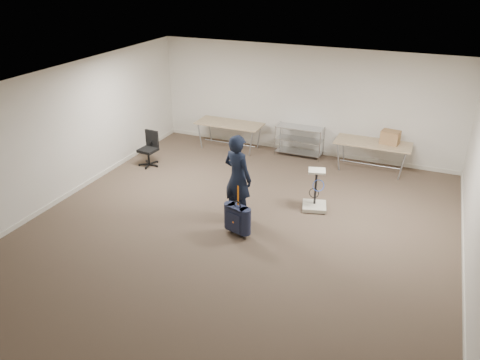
% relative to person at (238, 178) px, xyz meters
% --- Properties ---
extents(ground, '(9.00, 9.00, 0.00)m').
position_rel_person_xyz_m(ground, '(0.20, -0.55, -0.88)').
color(ground, '#47382B').
rests_on(ground, ground).
extents(room_shell, '(8.00, 9.00, 9.00)m').
position_rel_person_xyz_m(room_shell, '(0.20, 0.83, -0.83)').
color(room_shell, beige).
rests_on(room_shell, ground).
extents(folding_table_left, '(1.80, 0.75, 0.73)m').
position_rel_person_xyz_m(folding_table_left, '(-1.70, 3.40, -0.20)').
color(folding_table_left, '#8C7256').
rests_on(folding_table_left, ground).
extents(folding_table_right, '(1.80, 0.75, 0.73)m').
position_rel_person_xyz_m(folding_table_right, '(2.10, 3.40, -0.20)').
color(folding_table_right, '#8C7256').
rests_on(folding_table_right, ground).
extents(wire_shelf, '(1.22, 0.47, 0.80)m').
position_rel_person_xyz_m(wire_shelf, '(0.20, 3.65, -0.44)').
color(wire_shelf, '#B8BBBE').
rests_on(wire_shelf, ground).
extents(person, '(0.74, 0.60, 1.76)m').
position_rel_person_xyz_m(person, '(0.00, 0.00, 0.00)').
color(person, black).
rests_on(person, ground).
extents(suitcase, '(0.42, 0.31, 1.03)m').
position_rel_person_xyz_m(suitcase, '(0.26, -0.62, -0.53)').
color(suitcase, black).
rests_on(suitcase, ground).
extents(office_chair, '(0.53, 0.53, 0.88)m').
position_rel_person_xyz_m(office_chair, '(-3.09, 1.57, -0.62)').
color(office_chair, black).
rests_on(office_chair, ground).
extents(equipment_cart, '(0.59, 0.59, 0.89)m').
position_rel_person_xyz_m(equipment_cart, '(1.34, 0.94, -0.65)').
color(equipment_cart, '#EAE6C8').
rests_on(equipment_cart, ground).
extents(cardboard_box, '(0.47, 0.38, 0.32)m').
position_rel_person_xyz_m(cardboard_box, '(2.47, 3.49, 0.01)').
color(cardboard_box, '#976F46').
rests_on(cardboard_box, folding_table_right).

